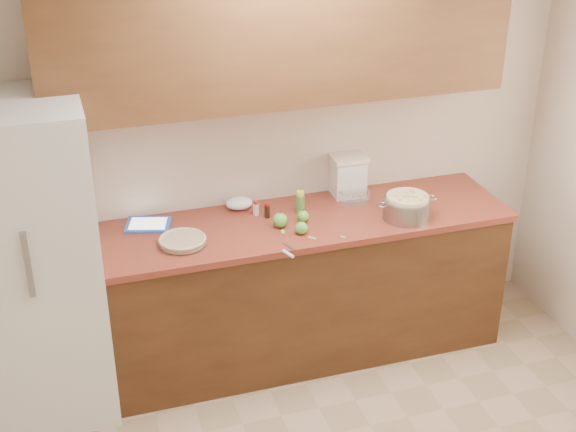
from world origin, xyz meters
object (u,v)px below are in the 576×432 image
object	(u,v)px
pie	(183,241)
flour_canister	(347,174)
tablet	(148,225)
colander	(407,207)

from	to	relation	value
pie	flour_canister	distance (m)	1.16
flour_canister	tablet	xyz separation A→B (m)	(-1.25, -0.07, -0.12)
pie	tablet	size ratio (longest dim) A/B	0.92
pie	colander	size ratio (longest dim) A/B	0.71
pie	colander	xyz separation A→B (m)	(1.31, -0.07, 0.05)
colander	flour_canister	world-z (taller)	flour_canister
pie	tablet	world-z (taller)	pie
pie	colander	distance (m)	1.32
colander	tablet	xyz separation A→B (m)	(-1.46, 0.35, -0.06)
colander	tablet	world-z (taller)	colander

